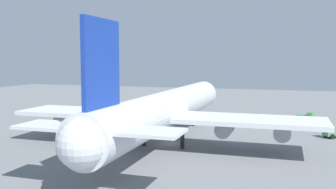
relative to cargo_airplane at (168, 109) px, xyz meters
name	(u,v)px	position (x,y,z in m)	size (l,w,h in m)	color
ground_plane	(168,143)	(0.25, 0.00, -6.08)	(249.77, 249.77, 0.00)	slate
cargo_airplane	(168,109)	(0.00, 0.00, 0.00)	(62.44, 51.44, 19.10)	silver
catering_truck	(335,132)	(14.39, -28.28, -4.90)	(4.01, 5.00, 2.41)	#4C8C4C
pushback_tractor	(154,108)	(35.54, 15.32, -4.95)	(4.82, 3.72, 2.25)	#4C8C4C
cargo_loader	(103,107)	(34.09, 30.48, -4.97)	(4.97, 2.95, 2.21)	silver
maintenance_van	(306,117)	(31.07, -23.82, -4.89)	(3.64, 4.21, 2.46)	#4C8C4C
safety_cone_nose	(199,117)	(28.35, 1.04, -5.67)	(0.56, 0.56, 0.80)	orange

